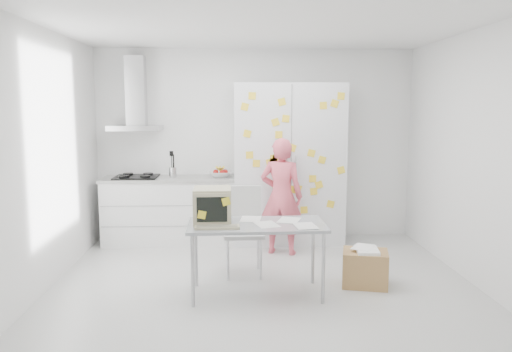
{
  "coord_description": "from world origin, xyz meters",
  "views": [
    {
      "loc": [
        -0.3,
        -5.17,
        1.88
      ],
      "look_at": [
        -0.04,
        0.71,
        1.07
      ],
      "focal_mm": 35.0,
      "sensor_mm": 36.0,
      "label": 1
    }
  ],
  "objects_px": {
    "desk": "(229,214)",
    "chair": "(243,225)",
    "person": "(281,196)",
    "cardboard_box": "(365,268)"
  },
  "relations": [
    {
      "from": "cardboard_box",
      "to": "person",
      "type": "bearing_deg",
      "value": 122.66
    },
    {
      "from": "chair",
      "to": "cardboard_box",
      "type": "distance_m",
      "value": 1.42
    },
    {
      "from": "desk",
      "to": "chair",
      "type": "distance_m",
      "value": 0.72
    },
    {
      "from": "chair",
      "to": "cardboard_box",
      "type": "bearing_deg",
      "value": -22.73
    },
    {
      "from": "chair",
      "to": "cardboard_box",
      "type": "height_order",
      "value": "chair"
    },
    {
      "from": "desk",
      "to": "chair",
      "type": "height_order",
      "value": "desk"
    },
    {
      "from": "person",
      "to": "desk",
      "type": "bearing_deg",
      "value": 81.62
    },
    {
      "from": "person",
      "to": "chair",
      "type": "height_order",
      "value": "person"
    },
    {
      "from": "desk",
      "to": "cardboard_box",
      "type": "height_order",
      "value": "desk"
    },
    {
      "from": "person",
      "to": "cardboard_box",
      "type": "bearing_deg",
      "value": 139.71
    }
  ]
}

